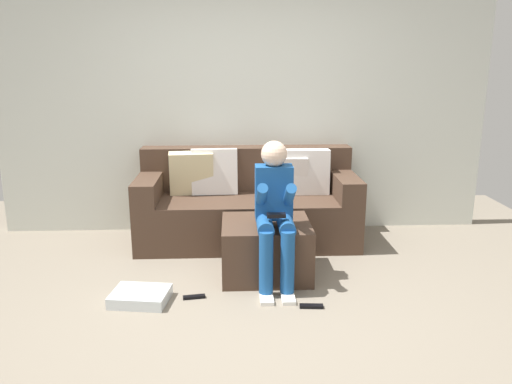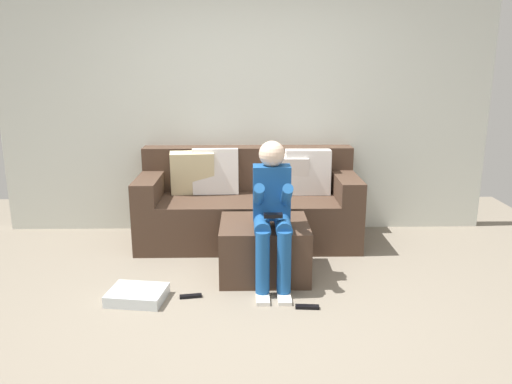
# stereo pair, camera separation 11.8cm
# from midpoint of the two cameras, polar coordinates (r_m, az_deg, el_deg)

# --- Properties ---
(ground_plane) EXTENTS (6.46, 6.46, 0.00)m
(ground_plane) POSITION_cam_midpoint_polar(r_m,az_deg,el_deg) (3.62, -0.01, -14.15)
(ground_plane) COLOR slate
(wall_back) EXTENTS (4.97, 0.10, 2.42)m
(wall_back) POSITION_cam_midpoint_polar(r_m,az_deg,el_deg) (5.26, -0.46, 8.76)
(wall_back) COLOR silver
(wall_back) RESTS_ON ground_plane
(couch_sectional) EXTENTS (2.10, 0.85, 0.91)m
(couch_sectional) POSITION_cam_midpoint_polar(r_m,az_deg,el_deg) (5.02, -0.10, -1.37)
(couch_sectional) COLOR #473326
(couch_sectional) RESTS_ON ground_plane
(ottoman) EXTENTS (0.72, 0.65, 0.45)m
(ottoman) POSITION_cam_midpoint_polar(r_m,az_deg,el_deg) (4.24, 1.77, -6.35)
(ottoman) COLOR #473326
(ottoman) RESTS_ON ground_plane
(person_seated) EXTENTS (0.29, 0.60, 1.14)m
(person_seated) POSITION_cam_midpoint_polar(r_m,az_deg,el_deg) (3.93, 2.75, -1.83)
(person_seated) COLOR #194C8C
(person_seated) RESTS_ON ground_plane
(storage_bin) EXTENTS (0.45, 0.38, 0.08)m
(storage_bin) POSITION_cam_midpoint_polar(r_m,az_deg,el_deg) (3.96, -12.21, -11.18)
(storage_bin) COLOR silver
(storage_bin) RESTS_ON ground_plane
(remote_near_ottoman) EXTENTS (0.17, 0.06, 0.02)m
(remote_near_ottoman) POSITION_cam_midpoint_polar(r_m,az_deg,el_deg) (3.79, 6.71, -12.63)
(remote_near_ottoman) COLOR black
(remote_near_ottoman) RESTS_ON ground_plane
(remote_by_storage_bin) EXTENTS (0.17, 0.07, 0.02)m
(remote_by_storage_bin) POSITION_cam_midpoint_polar(r_m,az_deg,el_deg) (3.95, -6.38, -11.49)
(remote_by_storage_bin) COLOR black
(remote_by_storage_bin) RESTS_ON ground_plane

